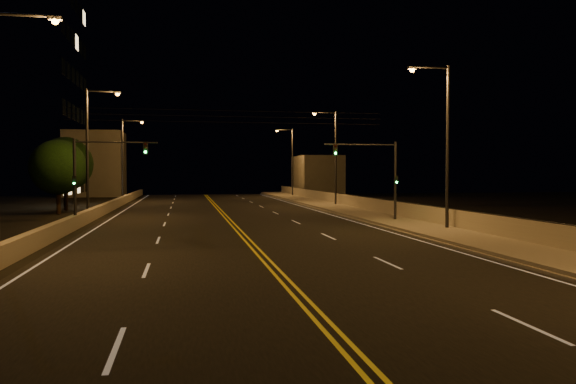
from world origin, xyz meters
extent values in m
plane|color=black|center=(0.00, 0.00, 0.00)|extent=(160.00, 160.00, 0.00)
cube|color=black|center=(0.00, 20.00, 0.01)|extent=(18.00, 120.00, 0.02)
cube|color=gray|center=(10.80, 20.00, 0.15)|extent=(3.60, 120.00, 0.30)
cube|color=gray|center=(8.93, 20.00, 0.07)|extent=(0.14, 120.00, 0.15)
cube|color=#AAA08E|center=(12.45, 20.00, 0.80)|extent=(0.30, 120.00, 1.00)
cube|color=#AAA08E|center=(-9.83, 20.00, 0.43)|extent=(0.45, 120.00, 0.86)
cube|color=slate|center=(16.50, 72.50, 2.98)|extent=(6.00, 10.00, 5.97)
cube|color=slate|center=(-16.00, 75.96, 4.73)|extent=(8.00, 8.00, 9.45)
cylinder|color=black|center=(12.45, 20.00, 1.33)|extent=(0.06, 120.00, 0.06)
cube|color=silver|center=(-8.60, 20.00, 0.02)|extent=(0.12, 116.00, 0.00)
cube|color=silver|center=(8.60, 20.00, 0.02)|extent=(0.12, 116.00, 0.00)
cube|color=gold|center=(-0.15, 20.00, 0.02)|extent=(0.12, 116.00, 0.00)
cube|color=gold|center=(0.15, 20.00, 0.02)|extent=(0.12, 116.00, 0.00)
cube|color=silver|center=(-4.50, 1.50, 0.02)|extent=(0.12, 3.00, 0.00)
cube|color=silver|center=(-4.50, 10.50, 0.02)|extent=(0.12, 3.00, 0.00)
cube|color=silver|center=(-4.50, 19.50, 0.02)|extent=(0.12, 3.00, 0.00)
cube|color=silver|center=(-4.50, 28.50, 0.02)|extent=(0.12, 3.00, 0.00)
cube|color=silver|center=(-4.50, 37.50, 0.02)|extent=(0.12, 3.00, 0.00)
cube|color=silver|center=(-4.50, 46.50, 0.02)|extent=(0.12, 3.00, 0.00)
cube|color=silver|center=(-4.50, 55.50, 0.02)|extent=(0.12, 3.00, 0.00)
cube|color=silver|center=(-4.50, 64.50, 0.02)|extent=(0.12, 3.00, 0.00)
cube|color=silver|center=(-4.50, 73.50, 0.02)|extent=(0.12, 3.00, 0.00)
cube|color=silver|center=(4.50, 1.50, 0.02)|extent=(0.12, 3.00, 0.00)
cube|color=silver|center=(4.50, 10.50, 0.02)|extent=(0.12, 3.00, 0.00)
cube|color=silver|center=(4.50, 19.50, 0.02)|extent=(0.12, 3.00, 0.00)
cube|color=silver|center=(4.50, 28.50, 0.02)|extent=(0.12, 3.00, 0.00)
cube|color=silver|center=(4.50, 37.50, 0.02)|extent=(0.12, 3.00, 0.00)
cube|color=silver|center=(4.50, 46.50, 0.02)|extent=(0.12, 3.00, 0.00)
cube|color=silver|center=(4.50, 55.50, 0.02)|extent=(0.12, 3.00, 0.00)
cube|color=silver|center=(4.50, 64.50, 0.02)|extent=(0.12, 3.00, 0.00)
cube|color=silver|center=(4.50, 73.50, 0.02)|extent=(0.12, 3.00, 0.00)
cylinder|color=#2D2D33|center=(11.80, 20.32, 4.82)|extent=(0.20, 0.20, 9.63)
cylinder|color=#2D2D33|center=(10.70, 20.32, 9.48)|extent=(2.20, 0.12, 0.12)
cube|color=#2D2D33|center=(9.60, 20.32, 9.41)|extent=(0.50, 0.25, 0.14)
sphere|color=#FF9E2D|center=(9.60, 20.32, 9.31)|extent=(0.28, 0.28, 0.28)
cylinder|color=#2D2D33|center=(11.80, 44.71, 4.82)|extent=(0.20, 0.20, 9.63)
cylinder|color=#2D2D33|center=(10.70, 44.71, 9.48)|extent=(2.20, 0.12, 0.12)
cube|color=#2D2D33|center=(9.60, 44.71, 9.41)|extent=(0.50, 0.25, 0.14)
sphere|color=#FF9E2D|center=(9.60, 44.71, 9.31)|extent=(0.28, 0.28, 0.28)
cylinder|color=#2D2D33|center=(11.80, 67.69, 4.82)|extent=(0.20, 0.20, 9.63)
cylinder|color=#2D2D33|center=(10.70, 67.69, 9.48)|extent=(2.20, 0.12, 0.12)
cube|color=#2D2D33|center=(9.60, 67.69, 9.41)|extent=(0.50, 0.25, 0.14)
sphere|color=#FF9E2D|center=(9.60, 67.69, 9.31)|extent=(0.28, 0.28, 0.28)
cylinder|color=#2D2D33|center=(-9.10, 13.14, 9.48)|extent=(2.20, 0.12, 0.12)
cube|color=#2D2D33|center=(-8.00, 13.14, 9.41)|extent=(0.50, 0.25, 0.14)
sphere|color=#FF9E2D|center=(-8.00, 13.14, 9.31)|extent=(0.28, 0.28, 0.28)
cylinder|color=#2D2D33|center=(-10.20, 33.49, 4.82)|extent=(0.20, 0.20, 9.63)
cylinder|color=#2D2D33|center=(-9.10, 33.49, 9.48)|extent=(2.20, 0.12, 0.12)
cube|color=#2D2D33|center=(-8.00, 33.49, 9.41)|extent=(0.50, 0.25, 0.14)
sphere|color=#FF9E2D|center=(-8.00, 33.49, 9.31)|extent=(0.28, 0.28, 0.28)
cylinder|color=#2D2D33|center=(-10.20, 57.36, 4.82)|extent=(0.20, 0.20, 9.63)
cylinder|color=#2D2D33|center=(-9.10, 57.36, 9.48)|extent=(2.20, 0.12, 0.12)
cube|color=#2D2D33|center=(-8.00, 57.36, 9.41)|extent=(0.50, 0.25, 0.14)
sphere|color=#FF9E2D|center=(-8.00, 57.36, 9.31)|extent=(0.28, 0.28, 0.28)
cylinder|color=#2D2D33|center=(11.00, 26.40, 2.78)|extent=(0.18, 0.18, 5.57)
cylinder|color=#2D2D33|center=(8.50, 26.40, 5.37)|extent=(5.00, 0.10, 0.10)
cube|color=black|center=(6.75, 26.40, 5.02)|extent=(0.28, 0.18, 0.80)
sphere|color=#19FF4C|center=(6.75, 26.29, 4.77)|extent=(0.14, 0.14, 0.14)
cube|color=black|center=(11.00, 26.25, 3.00)|extent=(0.22, 0.14, 0.55)
cylinder|color=#2D2D33|center=(-9.80, 26.40, 2.78)|extent=(0.18, 0.18, 5.57)
cylinder|color=#2D2D33|center=(-7.30, 26.40, 5.37)|extent=(5.00, 0.10, 0.10)
cube|color=black|center=(-5.55, 26.40, 5.02)|extent=(0.28, 0.18, 0.80)
sphere|color=#19FF4C|center=(-5.55, 26.29, 4.77)|extent=(0.14, 0.14, 0.14)
cube|color=black|center=(-9.80, 26.25, 3.00)|extent=(0.22, 0.14, 0.55)
cylinder|color=black|center=(0.00, 29.50, 7.00)|extent=(22.00, 0.03, 0.03)
cylinder|color=black|center=(0.00, 29.50, 7.40)|extent=(22.00, 0.03, 0.03)
cylinder|color=black|center=(0.00, 29.50, 7.80)|extent=(22.00, 0.03, 0.03)
cylinder|color=black|center=(-13.56, 39.72, 1.09)|extent=(0.36, 0.36, 2.18)
sphere|color=black|center=(-13.56, 39.72, 3.94)|extent=(4.61, 4.61, 4.61)
cylinder|color=black|center=(-13.96, 44.69, 1.18)|extent=(0.36, 0.36, 2.37)
sphere|color=black|center=(-13.96, 44.69, 4.27)|extent=(5.00, 5.00, 5.00)
camera|label=1|loc=(-3.13, -9.88, 3.49)|focal=35.00mm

